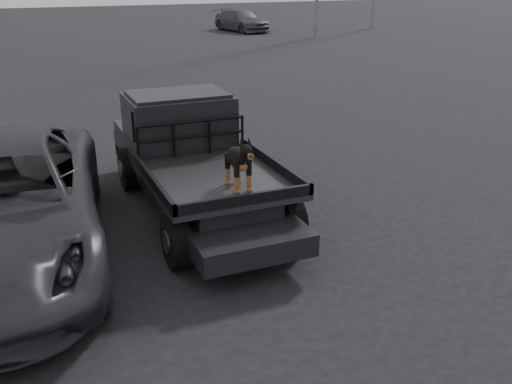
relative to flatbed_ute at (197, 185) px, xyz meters
name	(u,v)px	position (x,y,z in m)	size (l,w,h in m)	color
ground	(304,266)	(0.74, -2.37, -0.46)	(120.00, 120.00, 0.00)	black
flatbed_ute	(197,185)	(0.00, 0.00, 0.00)	(2.00, 5.40, 0.92)	black
ute_cab	(179,118)	(0.00, 0.95, 0.90)	(1.72, 1.30, 0.88)	black
headache_rack	(192,138)	(0.00, 0.20, 0.74)	(1.80, 0.08, 0.55)	black
dog	(238,162)	(0.14, -1.49, 0.83)	(0.32, 0.60, 0.74)	black
distant_car_b	(241,21)	(11.46, 26.86, 0.20)	(1.85, 4.56, 1.32)	#414145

